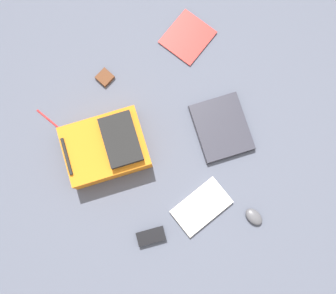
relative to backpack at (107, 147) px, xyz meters
name	(u,v)px	position (x,y,z in m)	size (l,w,h in m)	color
ground_plane	(169,149)	(-0.16, -0.26, -0.07)	(3.55, 3.55, 0.00)	#4C5160
backpack	(107,147)	(0.00, 0.00, 0.00)	(0.39, 0.46, 0.17)	orange
laptop	(222,127)	(-0.21, -0.55, -0.06)	(0.37, 0.33, 0.03)	#24242C
book_comic	(201,207)	(-0.49, -0.24, -0.06)	(0.19, 0.29, 0.02)	silver
book_manual	(188,37)	(0.30, -0.66, -0.07)	(0.28, 0.30, 0.01)	silver
computer_mouse	(254,217)	(-0.67, -0.44, -0.06)	(0.06, 0.10, 0.03)	#4C4C51
power_brick	(151,236)	(-0.48, 0.04, -0.06)	(0.07, 0.14, 0.03)	black
pen_black	(47,119)	(0.30, 0.19, -0.07)	(0.01, 0.01, 0.15)	red
earbud_pouch	(105,77)	(0.34, -0.18, -0.06)	(0.07, 0.07, 0.02)	#59331E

